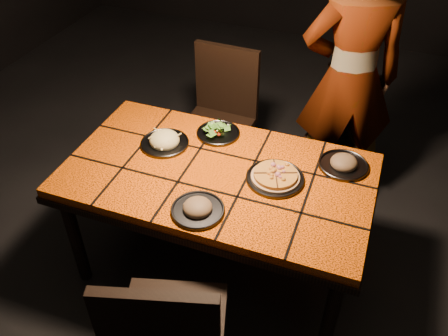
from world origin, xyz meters
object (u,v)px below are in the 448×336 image
(dining_table, at_px, (218,183))
(chair_far_left, at_px, (221,111))
(chair_far_right, at_px, (343,124))
(chair_near, at_px, (167,335))
(plate_pizza, at_px, (275,177))
(plate_pasta, at_px, (165,141))
(diner, at_px, (349,80))

(dining_table, bearing_deg, chair_far_left, 109.62)
(chair_far_right, bearing_deg, chair_near, -90.08)
(chair_far_right, bearing_deg, plate_pizza, -90.02)
(chair_far_right, xyz_separation_m, plate_pasta, (-0.88, -0.93, 0.28))
(chair_near, bearing_deg, dining_table, -99.32)
(chair_far_right, height_order, plate_pasta, chair_far_right)
(plate_pasta, bearing_deg, chair_far_left, 84.02)
(chair_far_left, xyz_separation_m, diner, (0.80, 0.15, 0.31))
(dining_table, bearing_deg, diner, 61.99)
(dining_table, xyz_separation_m, chair_far_left, (-0.29, 0.81, -0.10))
(plate_pizza, relative_size, plate_pasta, 1.19)
(dining_table, relative_size, chair_far_right, 1.87)
(chair_far_left, relative_size, plate_pizza, 3.10)
(chair_near, distance_m, plate_pizza, 0.93)
(plate_pizza, bearing_deg, chair_far_right, 77.81)
(diner, xyz_separation_m, plate_pasta, (-0.87, -0.85, -0.11))
(dining_table, relative_size, chair_near, 1.60)
(chair_near, height_order, plate_pasta, chair_near)
(chair_near, relative_size, plate_pasta, 3.72)
(dining_table, height_order, plate_pasta, plate_pasta)
(dining_table, bearing_deg, chair_near, -83.02)
(chair_near, bearing_deg, chair_far_left, -93.00)
(chair_far_left, height_order, plate_pizza, chair_far_left)
(plate_pasta, bearing_deg, chair_far_right, 46.67)
(chair_far_left, distance_m, diner, 0.87)
(diner, bearing_deg, dining_table, 41.65)
(chair_near, height_order, diner, diner)
(chair_far_right, distance_m, diner, 0.39)
(chair_far_right, distance_m, plate_pasta, 1.31)
(chair_far_left, bearing_deg, chair_near, -74.62)
(plate_pasta, bearing_deg, dining_table, -17.75)
(chair_near, distance_m, diner, 1.89)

